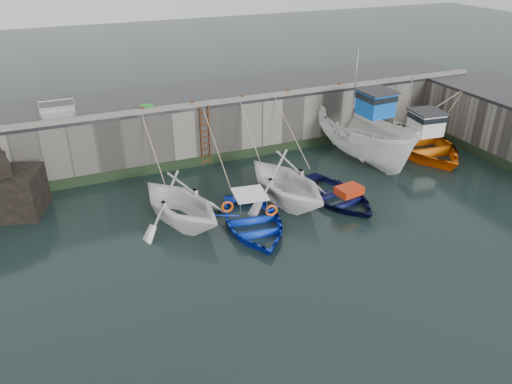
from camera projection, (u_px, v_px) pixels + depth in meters
name	position (u px, v px, depth m)	size (l,w,h in m)	color
ground	(339.00, 255.00, 18.84)	(120.00, 120.00, 0.00)	black
quay_back	(225.00, 118.00, 28.35)	(30.00, 5.00, 3.00)	slate
road_back	(224.00, 91.00, 27.63)	(30.00, 5.00, 0.16)	black
kerb_back	(240.00, 99.00, 25.63)	(30.00, 0.30, 0.20)	slate
algae_back	(242.00, 154.00, 26.86)	(30.00, 0.08, 0.50)	black
ladder	(205.00, 137.00, 25.50)	(0.51, 0.08, 3.20)	#3F1E0F
boat_near_white	(181.00, 222.00, 21.04)	(4.17, 4.83, 2.55)	white
boat_near_white_rope	(160.00, 184.00, 24.20)	(0.04, 3.78, 3.10)	tan
boat_near_blue	(253.00, 227.00, 20.68)	(3.47, 4.86, 1.01)	#0D32C9
boat_near_blue_rope	(216.00, 181.00, 24.48)	(0.04, 5.03, 3.10)	tan
boat_near_blacktrim	(285.00, 201.00, 22.65)	(4.44, 5.14, 2.71)	white
boat_near_blacktrim_rope	(252.00, 168.00, 25.85)	(0.04, 3.84, 3.10)	tan
boat_near_navy	(336.00, 200.00, 22.78)	(3.29, 4.61, 0.95)	#090A38
boat_near_navy_rope	(293.00, 164.00, 26.30)	(0.04, 4.45, 3.10)	tan
boat_far_white	(365.00, 137.00, 26.43)	(3.29, 7.84, 5.98)	white
boat_far_orange	(417.00, 141.00, 27.91)	(5.94, 7.79, 4.51)	orange
fish_crate	(146.00, 108.00, 24.24)	(0.63, 0.36, 0.27)	#178123
railing	(58.00, 112.00, 23.42)	(1.60, 1.05, 1.00)	#A5A8AD
bollard_a	(142.00, 110.00, 23.94)	(0.18, 0.18, 0.28)	#3F1E0F
bollard_b	(192.00, 104.00, 24.82)	(0.18, 0.18, 0.28)	#3F1E0F
bollard_c	(243.00, 97.00, 25.76)	(0.18, 0.18, 0.28)	#3F1E0F
bollard_d	(288.00, 92.00, 26.67)	(0.18, 0.18, 0.28)	#3F1E0F
bollard_e	(339.00, 85.00, 27.79)	(0.18, 0.18, 0.28)	#3F1E0F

